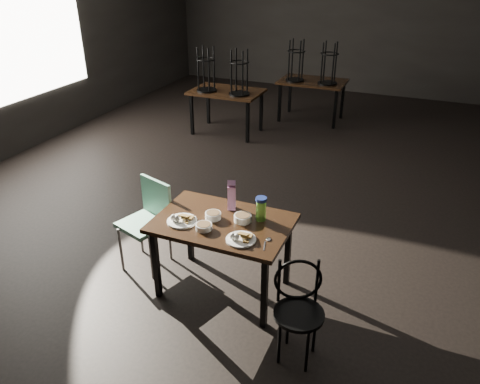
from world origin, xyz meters
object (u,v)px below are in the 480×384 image
at_px(bentwood_chair, 298,303).
at_px(school_chair, 149,216).
at_px(juice_carton, 232,196).
at_px(main_table, 223,229).
at_px(water_bottle, 261,208).

xyz_separation_m(bentwood_chair, school_chair, (-1.72, 0.61, 0.06)).
height_order(juice_carton, school_chair, juice_carton).
relative_size(juice_carton, bentwood_chair, 0.36).
height_order(main_table, bentwood_chair, bentwood_chair).
xyz_separation_m(juice_carton, bentwood_chair, (0.87, -0.72, -0.40)).
distance_m(juice_carton, water_bottle, 0.33).
height_order(water_bottle, bentwood_chair, water_bottle).
bearing_deg(school_chair, bentwood_chair, -1.09).
bearing_deg(school_chair, juice_carton, 26.20).
bearing_deg(main_table, bentwood_chair, -29.54).
bearing_deg(main_table, school_chair, 171.88).
xyz_separation_m(water_bottle, school_chair, (-1.16, -0.04, -0.32)).
height_order(juice_carton, water_bottle, juice_carton).
bearing_deg(juice_carton, main_table, -86.26).
bearing_deg(bentwood_chair, water_bottle, 108.19).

